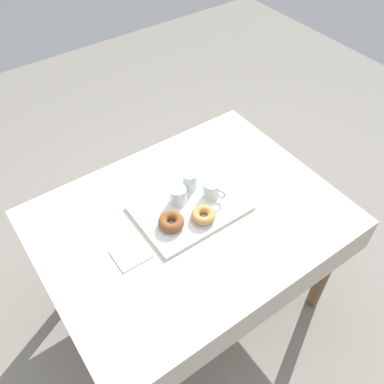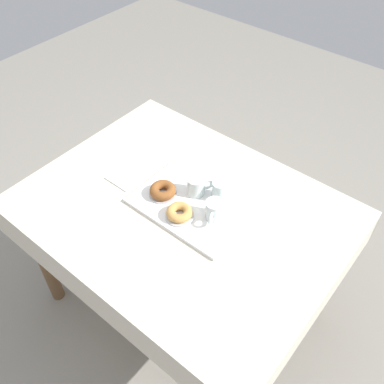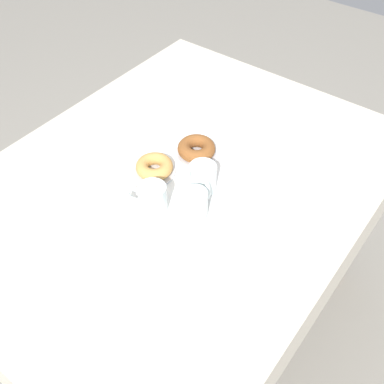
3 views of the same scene
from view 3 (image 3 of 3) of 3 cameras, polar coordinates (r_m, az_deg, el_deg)
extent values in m
plane|color=gray|center=(1.89, -1.32, -14.66)|extent=(6.00, 6.00, 0.00)
cube|color=beige|center=(1.31, -1.84, 1.00)|extent=(1.28, 0.98, 0.04)
cube|color=beige|center=(1.25, 16.41, -11.57)|extent=(1.28, 0.01, 0.14)
cube|color=beige|center=(1.65, -15.18, 5.92)|extent=(1.28, 0.01, 0.14)
cube|color=beige|center=(1.79, 11.16, 10.35)|extent=(0.01, 0.98, 0.14)
cylinder|color=brown|center=(1.82, 19.43, -2.99)|extent=(0.06, 0.06, 0.70)
cylinder|color=brown|center=(2.06, -0.80, 6.92)|extent=(0.06, 0.06, 0.70)
cube|color=white|center=(1.26, -1.31, 0.52)|extent=(0.47, 0.33, 0.02)
cylinder|color=silver|center=(1.23, 1.44, 1.87)|extent=(0.07, 0.07, 0.08)
cylinder|color=#84380F|center=(1.23, 1.43, 1.63)|extent=(0.06, 0.06, 0.06)
torus|color=silver|center=(1.19, 1.84, 0.35)|extent=(0.04, 0.05, 0.05)
cylinder|color=silver|center=(1.17, -4.83, -0.81)|extent=(0.07, 0.07, 0.08)
cylinder|color=#84380F|center=(1.18, -4.81, -1.06)|extent=(0.06, 0.06, 0.06)
torus|color=silver|center=(1.19, -7.03, -0.30)|extent=(0.03, 0.05, 0.05)
cylinder|color=silver|center=(1.15, 0.33, -1.56)|extent=(0.07, 0.07, 0.08)
cylinder|color=silver|center=(1.17, 0.32, -2.28)|extent=(0.06, 0.06, 0.03)
cylinder|color=silver|center=(1.35, 0.54, 4.63)|extent=(0.11, 0.11, 0.01)
torus|color=brown|center=(1.33, 0.55, 5.35)|extent=(0.11, 0.11, 0.04)
cylinder|color=silver|center=(1.30, -4.58, 2.44)|extent=(0.11, 0.11, 0.01)
torus|color=tan|center=(1.28, -4.63, 3.12)|extent=(0.10, 0.10, 0.03)
cube|color=white|center=(1.50, 4.77, 8.53)|extent=(0.13, 0.12, 0.01)
camera|label=1|loc=(2.10, -19.95, 57.05)|focal=38.63mm
camera|label=2|loc=(1.52, -74.87, 34.83)|focal=39.88mm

